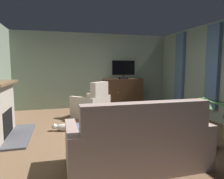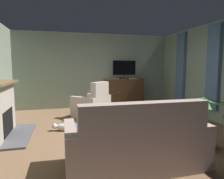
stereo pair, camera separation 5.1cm
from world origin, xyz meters
TOP-DOWN VIEW (x-y plane):
  - ground_plane at (0.00, 0.00)m, footprint 6.14×6.60m
  - wall_back at (0.00, 3.05)m, footprint 6.14×0.10m
  - wall_right_with_window at (2.82, 0.00)m, footprint 0.10×6.60m
  - curtain_panel_near at (2.71, 0.27)m, footprint 0.10×0.44m
  - curtain_panel_far at (2.71, 1.77)m, footprint 0.10×0.44m
  - rug_central at (0.06, -0.07)m, footprint 2.12×2.01m
  - tv_cabinet at (1.00, 2.70)m, footprint 1.42×0.45m
  - television at (1.00, 2.65)m, footprint 0.84×0.20m
  - coffee_table at (-0.12, -0.21)m, footprint 1.02×0.56m
  - tv_remote at (-0.05, -0.26)m, footprint 0.10×0.18m
  - folded_newspaper at (-0.16, -0.18)m, footprint 0.33×0.27m
  - sofa_floral at (-0.17, -1.61)m, footprint 2.02×0.92m
  - armchair_angled_to_table at (-0.33, 1.57)m, footprint 1.23×1.22m
  - potted_plant_on_hearth_side at (1.27, -1.20)m, footprint 1.01×0.80m
  - cat at (-1.21, 0.42)m, footprint 0.64×0.26m

SIDE VIEW (x-z plane):
  - ground_plane at x=0.00m, z-range -0.04..0.00m
  - rug_central at x=0.06m, z-range 0.00..0.01m
  - cat at x=-1.21m, z-range -0.01..0.18m
  - potted_plant_on_hearth_side at x=1.27m, z-range -0.27..0.65m
  - armchair_angled_to_table at x=-0.33m, z-range -0.19..0.85m
  - sofa_floral at x=-0.17m, z-range -0.17..0.85m
  - coffee_table at x=-0.12m, z-range 0.17..0.64m
  - folded_newspaper at x=-0.16m, z-range 0.46..0.47m
  - tv_remote at x=-0.05m, z-range 0.46..0.49m
  - tv_cabinet at x=1.00m, z-range -0.02..1.02m
  - wall_back at x=0.00m, z-range 0.00..2.66m
  - wall_right_with_window at x=2.82m, z-range 0.00..2.66m
  - television at x=1.00m, z-range 1.06..1.72m
  - curtain_panel_near at x=2.71m, z-range 0.35..2.58m
  - curtain_panel_far at x=2.71m, z-range 0.35..2.58m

